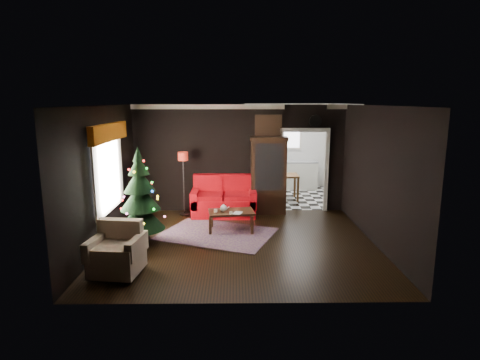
{
  "coord_description": "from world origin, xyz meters",
  "views": [
    {
      "loc": [
        -0.11,
        -7.81,
        2.89
      ],
      "look_at": [
        0.0,
        0.9,
        1.15
      ],
      "focal_mm": 29.76,
      "sensor_mm": 36.0,
      "label": 1
    }
  ],
  "objects_px": {
    "floor_lamp": "(184,184)",
    "christmas_tree": "(140,195)",
    "curio_cabinet": "(268,177)",
    "kitchen_table": "(286,187)",
    "wall_clock": "(315,121)",
    "loveseat": "(224,196)",
    "coffee_table": "(231,221)",
    "teapot": "(224,208)",
    "armchair": "(116,248)"
  },
  "relations": [
    {
      "from": "curio_cabinet",
      "to": "armchair",
      "type": "bearing_deg",
      "value": -127.29
    },
    {
      "from": "curio_cabinet",
      "to": "armchair",
      "type": "height_order",
      "value": "curio_cabinet"
    },
    {
      "from": "floor_lamp",
      "to": "kitchen_table",
      "type": "distance_m",
      "value": 3.29
    },
    {
      "from": "coffee_table",
      "to": "curio_cabinet",
      "type": "bearing_deg",
      "value": 57.38
    },
    {
      "from": "christmas_tree",
      "to": "wall_clock",
      "type": "bearing_deg",
      "value": 32.49
    },
    {
      "from": "loveseat",
      "to": "teapot",
      "type": "xyz_separation_m",
      "value": [
        0.03,
        -1.31,
        0.05
      ]
    },
    {
      "from": "coffee_table",
      "to": "kitchen_table",
      "type": "bearing_deg",
      "value": 61.24
    },
    {
      "from": "loveseat",
      "to": "teapot",
      "type": "distance_m",
      "value": 1.31
    },
    {
      "from": "wall_clock",
      "to": "christmas_tree",
      "type": "bearing_deg",
      "value": -147.51
    },
    {
      "from": "loveseat",
      "to": "christmas_tree",
      "type": "bearing_deg",
      "value": -127.21
    },
    {
      "from": "christmas_tree",
      "to": "wall_clock",
      "type": "xyz_separation_m",
      "value": [
        3.96,
        2.52,
        1.33
      ]
    },
    {
      "from": "coffee_table",
      "to": "teapot",
      "type": "xyz_separation_m",
      "value": [
        -0.17,
        -0.05,
        0.31
      ]
    },
    {
      "from": "christmas_tree",
      "to": "coffee_table",
      "type": "relative_size",
      "value": 1.81
    },
    {
      "from": "teapot",
      "to": "wall_clock",
      "type": "xyz_separation_m",
      "value": [
        2.32,
        1.71,
        1.83
      ]
    },
    {
      "from": "loveseat",
      "to": "coffee_table",
      "type": "xyz_separation_m",
      "value": [
        0.2,
        -1.26,
        -0.26
      ]
    },
    {
      "from": "loveseat",
      "to": "coffee_table",
      "type": "bearing_deg",
      "value": -80.84
    },
    {
      "from": "loveseat",
      "to": "coffee_table",
      "type": "relative_size",
      "value": 1.7
    },
    {
      "from": "teapot",
      "to": "loveseat",
      "type": "bearing_deg",
      "value": 91.37
    },
    {
      "from": "teapot",
      "to": "kitchen_table",
      "type": "relative_size",
      "value": 0.24
    },
    {
      "from": "armchair",
      "to": "coffee_table",
      "type": "xyz_separation_m",
      "value": [
        1.91,
        2.27,
        -0.22
      ]
    },
    {
      "from": "coffee_table",
      "to": "floor_lamp",
      "type": "bearing_deg",
      "value": 133.92
    },
    {
      "from": "floor_lamp",
      "to": "wall_clock",
      "type": "distance_m",
      "value": 3.72
    },
    {
      "from": "floor_lamp",
      "to": "coffee_table",
      "type": "xyz_separation_m",
      "value": [
        1.22,
        -1.26,
        -0.59
      ]
    },
    {
      "from": "floor_lamp",
      "to": "coffee_table",
      "type": "relative_size",
      "value": 1.61
    },
    {
      "from": "loveseat",
      "to": "kitchen_table",
      "type": "relative_size",
      "value": 2.27
    },
    {
      "from": "loveseat",
      "to": "teapot",
      "type": "relative_size",
      "value": 9.61
    },
    {
      "from": "curio_cabinet",
      "to": "kitchen_table",
      "type": "bearing_deg",
      "value": 65.56
    },
    {
      "from": "curio_cabinet",
      "to": "wall_clock",
      "type": "distance_m",
      "value": 1.88
    },
    {
      "from": "armchair",
      "to": "teapot",
      "type": "height_order",
      "value": "armchair"
    },
    {
      "from": "floor_lamp",
      "to": "teapot",
      "type": "height_order",
      "value": "floor_lamp"
    },
    {
      "from": "christmas_tree",
      "to": "armchair",
      "type": "bearing_deg",
      "value": -93.8
    },
    {
      "from": "coffee_table",
      "to": "wall_clock",
      "type": "bearing_deg",
      "value": 37.7
    },
    {
      "from": "christmas_tree",
      "to": "kitchen_table",
      "type": "height_order",
      "value": "christmas_tree"
    },
    {
      "from": "coffee_table",
      "to": "teapot",
      "type": "distance_m",
      "value": 0.36
    },
    {
      "from": "armchair",
      "to": "kitchen_table",
      "type": "height_order",
      "value": "armchair"
    },
    {
      "from": "armchair",
      "to": "teapot",
      "type": "xyz_separation_m",
      "value": [
        1.74,
        2.22,
        0.09
      ]
    },
    {
      "from": "curio_cabinet",
      "to": "kitchen_table",
      "type": "height_order",
      "value": "curio_cabinet"
    },
    {
      "from": "loveseat",
      "to": "curio_cabinet",
      "type": "height_order",
      "value": "curio_cabinet"
    },
    {
      "from": "armchair",
      "to": "wall_clock",
      "type": "bearing_deg",
      "value": 51.44
    },
    {
      "from": "floor_lamp",
      "to": "christmas_tree",
      "type": "xyz_separation_m",
      "value": [
        -0.6,
        -2.13,
        0.22
      ]
    },
    {
      "from": "floor_lamp",
      "to": "teapot",
      "type": "distance_m",
      "value": 1.7
    },
    {
      "from": "curio_cabinet",
      "to": "floor_lamp",
      "type": "height_order",
      "value": "curio_cabinet"
    },
    {
      "from": "curio_cabinet",
      "to": "wall_clock",
      "type": "height_order",
      "value": "wall_clock"
    },
    {
      "from": "wall_clock",
      "to": "loveseat",
      "type": "bearing_deg",
      "value": -170.34
    },
    {
      "from": "wall_clock",
      "to": "kitchen_table",
      "type": "distance_m",
      "value": 2.43
    },
    {
      "from": "loveseat",
      "to": "wall_clock",
      "type": "xyz_separation_m",
      "value": [
        2.35,
        0.4,
        1.88
      ]
    },
    {
      "from": "teapot",
      "to": "wall_clock",
      "type": "distance_m",
      "value": 3.42
    },
    {
      "from": "loveseat",
      "to": "wall_clock",
      "type": "bearing_deg",
      "value": 9.66
    },
    {
      "from": "curio_cabinet",
      "to": "teapot",
      "type": "bearing_deg",
      "value": -126.16
    },
    {
      "from": "coffee_table",
      "to": "wall_clock",
      "type": "relative_size",
      "value": 3.12
    }
  ]
}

